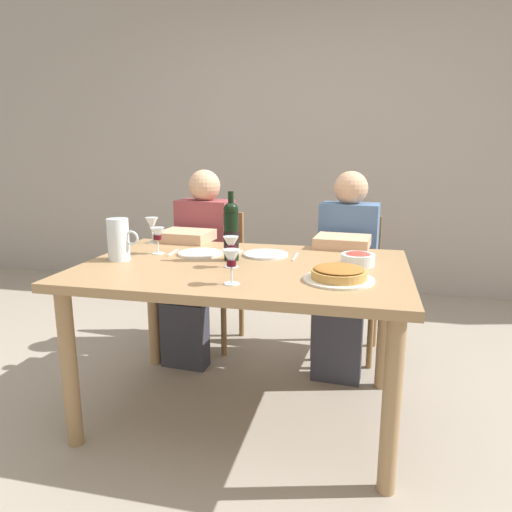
{
  "coord_description": "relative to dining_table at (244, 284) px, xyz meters",
  "views": [
    {
      "loc": [
        0.54,
        -2.08,
        1.29
      ],
      "look_at": [
        0.05,
        0.06,
        0.79
      ],
      "focal_mm": 33.34,
      "sensor_mm": 36.0,
      "label": 1
    }
  ],
  "objects": [
    {
      "name": "wine_bottle",
      "position": [
        -0.08,
        0.08,
        0.23
      ],
      "size": [
        0.07,
        0.07,
        0.33
      ],
      "color": "black",
      "rests_on": "dining_table"
    },
    {
      "name": "chair_right",
      "position": [
        0.46,
        0.91,
        -0.17
      ],
      "size": [
        0.43,
        0.43,
        0.87
      ],
      "rotation": [
        0.0,
        0.0,
        3.06
      ],
      "color": "olive",
      "rests_on": "ground"
    },
    {
      "name": "ground_plane",
      "position": [
        0.0,
        0.0,
        -0.67
      ],
      "size": [
        8.0,
        8.0,
        0.0
      ],
      "primitive_type": "plane",
      "color": "gray"
    },
    {
      "name": "dining_table",
      "position": [
        0.0,
        0.0,
        0.0
      ],
      "size": [
        1.5,
        1.0,
        0.76
      ],
      "color": "#9E7A51",
      "rests_on": "ground"
    },
    {
      "name": "wine_glass_right_diner",
      "position": [
        -0.04,
        -0.05,
        0.19
      ],
      "size": [
        0.07,
        0.07,
        0.14
      ],
      "color": "silver",
      "rests_on": "dining_table"
    },
    {
      "name": "dinner_plate_left_setting",
      "position": [
        0.06,
        0.21,
        0.1
      ],
      "size": [
        0.23,
        0.23,
        0.01
      ],
      "primitive_type": "cylinder",
      "color": "silver",
      "rests_on": "dining_table"
    },
    {
      "name": "back_wall",
      "position": [
        0.0,
        2.3,
        0.73
      ],
      "size": [
        8.0,
        0.1,
        2.8
      ],
      "primitive_type": "cube",
      "color": "#A3998E",
      "rests_on": "ground"
    },
    {
      "name": "knife_right_setting",
      "position": [
        -0.12,
        0.16,
        0.09
      ],
      "size": [
        0.04,
        0.18,
        0.0
      ],
      "primitive_type": "cube",
      "rotation": [
        0.0,
        0.0,
        1.71
      ],
      "color": "silver",
      "rests_on": "dining_table"
    },
    {
      "name": "salad_bowl",
      "position": [
        0.52,
        0.11,
        0.13
      ],
      "size": [
        0.16,
        0.16,
        0.06
      ],
      "color": "silver",
      "rests_on": "dining_table"
    },
    {
      "name": "wine_glass_centre",
      "position": [
        -0.49,
        0.13,
        0.19
      ],
      "size": [
        0.07,
        0.07,
        0.14
      ],
      "color": "silver",
      "rests_on": "dining_table"
    },
    {
      "name": "diner_left",
      "position": [
        -0.46,
        0.65,
        -0.05
      ],
      "size": [
        0.36,
        0.52,
        1.16
      ],
      "rotation": [
        0.0,
        0.0,
        3.06
      ],
      "color": "#8E3D42",
      "rests_on": "ground"
    },
    {
      "name": "wine_glass_spare",
      "position": [
        0.03,
        -0.32,
        0.19
      ],
      "size": [
        0.07,
        0.07,
        0.14
      ],
      "color": "silver",
      "rests_on": "dining_table"
    },
    {
      "name": "fork_left_setting",
      "position": [
        -0.09,
        0.21,
        0.09
      ],
      "size": [
        0.02,
        0.16,
        0.0
      ],
      "primitive_type": "cube",
      "rotation": [
        0.0,
        0.0,
        1.54
      ],
      "color": "silver",
      "rests_on": "dining_table"
    },
    {
      "name": "baked_tart",
      "position": [
        0.45,
        -0.18,
        0.12
      ],
      "size": [
        0.29,
        0.29,
        0.06
      ],
      "color": "silver",
      "rests_on": "dining_table"
    },
    {
      "name": "chair_left",
      "position": [
        -0.44,
        0.88,
        -0.17
      ],
      "size": [
        0.43,
        0.43,
        0.87
      ],
      "rotation": [
        0.0,
        0.0,
        3.06
      ],
      "color": "olive",
      "rests_on": "ground"
    },
    {
      "name": "dinner_plate_right_setting",
      "position": [
        -0.27,
        0.16,
        0.1
      ],
      "size": [
        0.23,
        0.23,
        0.01
      ],
      "primitive_type": "cylinder",
      "color": "white",
      "rests_on": "dining_table"
    },
    {
      "name": "spoon_right_setting",
      "position": [
        -0.42,
        0.16,
        0.09
      ],
      "size": [
        0.03,
        0.16,
        0.0
      ],
      "primitive_type": "cube",
      "rotation": [
        0.0,
        0.0,
        1.66
      ],
      "color": "silver",
      "rests_on": "dining_table"
    },
    {
      "name": "knife_left_setting",
      "position": [
        0.21,
        0.21,
        0.09
      ],
      "size": [
        0.01,
        0.18,
        0.0
      ],
      "primitive_type": "cube",
      "rotation": [
        0.0,
        0.0,
        1.58
      ],
      "color": "silver",
      "rests_on": "dining_table"
    },
    {
      "name": "water_pitcher",
      "position": [
        -0.61,
        -0.04,
        0.18
      ],
      "size": [
        0.16,
        0.1,
        0.2
      ],
      "color": "silver",
      "rests_on": "dining_table"
    },
    {
      "name": "diner_right",
      "position": [
        0.44,
        0.68,
        -0.05
      ],
      "size": [
        0.36,
        0.52,
        1.16
      ],
      "rotation": [
        0.0,
        0.0,
        3.06
      ],
      "color": "#4C6B93",
      "rests_on": "ground"
    },
    {
      "name": "wine_glass_left_diner",
      "position": [
        -0.64,
        0.39,
        0.2
      ],
      "size": [
        0.07,
        0.07,
        0.15
      ],
      "color": "silver",
      "rests_on": "dining_table"
    }
  ]
}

